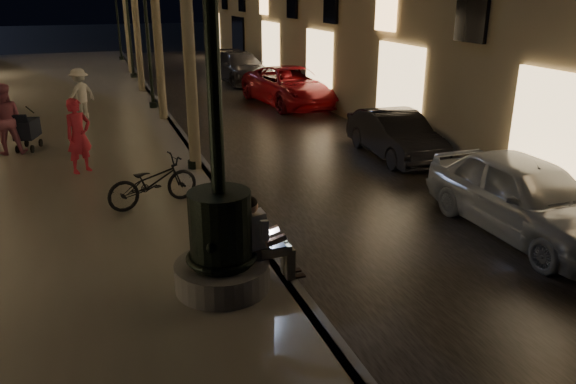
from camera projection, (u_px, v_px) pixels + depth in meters
name	position (u px, v px, depth m)	size (l,w,h in m)	color
ground	(166.00, 118.00, 20.23)	(120.00, 120.00, 0.00)	black
cobble_lane	(246.00, 112.00, 21.17)	(6.00, 45.00, 0.02)	black
promenade	(46.00, 123.00, 18.92)	(8.00, 45.00, 0.20)	slate
curb_strip	(166.00, 115.00, 20.19)	(0.25, 45.00, 0.20)	#59595B
fountain_lamppost	(220.00, 224.00, 7.99)	(1.40, 1.40, 5.21)	#59595B
seated_man_laptop	(262.00, 237.00, 8.28)	(1.01, 0.34, 1.38)	gray
lamp_curb_a	(186.00, 42.00, 12.83)	(0.36, 0.36, 4.81)	black
lamp_curb_b	(147.00, 23.00, 19.91)	(0.36, 0.36, 4.81)	black
lamp_curb_c	(128.00, 14.00, 26.99)	(0.36, 0.36, 4.81)	black
lamp_curb_d	(117.00, 9.00, 34.07)	(0.36, 0.36, 4.81)	black
stroller	(26.00, 129.00, 15.23)	(0.69, 1.16, 1.17)	black
car_front	(525.00, 196.00, 10.40)	(1.77, 4.39, 1.49)	#9DA1A5
car_second	(396.00, 135.00, 15.25)	(1.34, 3.83, 1.26)	black
car_third	(291.00, 86.00, 22.20)	(2.46, 5.34, 1.49)	maroon
car_rear	(240.00, 67.00, 27.66)	(2.04, 5.01, 1.45)	#313036
pedestrian_red	(79.00, 136.00, 13.29)	(0.65, 0.43, 1.78)	#C6273D
pedestrian_pink	(4.00, 119.00, 14.77)	(0.91, 0.71, 1.88)	#BE647F
pedestrian_white	(80.00, 94.00, 18.87)	(1.09, 0.63, 1.69)	white
bicycle	(153.00, 182.00, 11.34)	(0.66, 1.89, 0.99)	black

